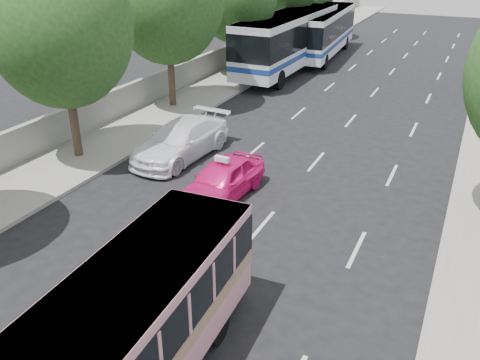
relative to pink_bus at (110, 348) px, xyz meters
The scene contains 10 objects.
ground 4.56m from the pink_bus, 108.00° to the left, with size 120.00×120.00×0.00m, color black.
sidewalk_left 25.98m from the pink_bus, 112.21° to the left, with size 4.00×90.00×0.15m, color #9E998E.
low_wall 26.67m from the pink_bus, 115.79° to the left, with size 0.30×90.00×1.50m, color #9E998E.
tree_left_b 14.49m from the pink_bus, 134.36° to the left, with size 5.70×5.70×8.88m.
pink_bus is the anchor object (origin of this frame).
pink_taxi 9.71m from the pink_bus, 104.60° to the left, with size 1.71×4.24×1.44m, color #EA1477.
white_pickup 13.37m from the pink_bus, 115.79° to the left, with size 2.19×5.40×1.57m, color white.
tour_coach_front 29.67m from the pink_bus, 103.93° to the left, with size 3.12×13.39×3.99m.
tour_coach_rear 35.20m from the pink_bus, 100.36° to the left, with size 3.41×12.20×3.61m.
taxi_roof_sign 9.66m from the pink_bus, 104.60° to the left, with size 0.55×0.18×0.18m, color silver.
Camera 1 is at (6.58, -9.48, 8.69)m, focal length 38.00 mm.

